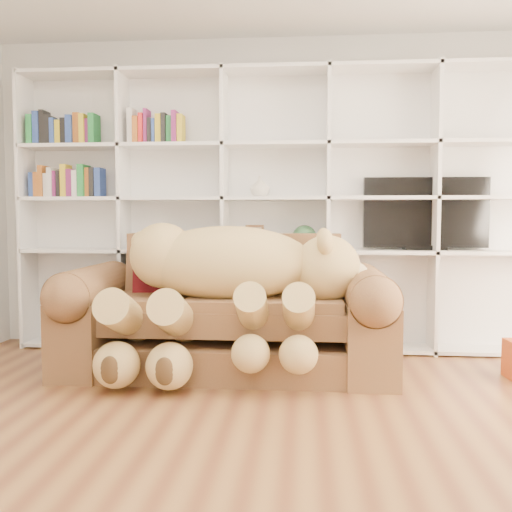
{
  "coord_description": "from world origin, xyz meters",
  "views": [
    {
      "loc": [
        0.25,
        -2.55,
        1.15
      ],
      "look_at": [
        -0.11,
        1.63,
        0.85
      ],
      "focal_mm": 40.0,
      "sensor_mm": 36.0,
      "label": 1
    }
  ],
  "objects": [
    {
      "name": "floor",
      "position": [
        0.0,
        0.0,
        0.0
      ],
      "size": [
        5.0,
        5.0,
        0.0
      ],
      "primitive_type": "plane",
      "color": "brown",
      "rests_on": "ground"
    },
    {
      "name": "wall_back",
      "position": [
        0.0,
        2.5,
        1.35
      ],
      "size": [
        5.0,
        0.02,
        2.7
      ],
      "primitive_type": "cube",
      "color": "white",
      "rests_on": "floor"
    },
    {
      "name": "bookshelf",
      "position": [
        -0.24,
        2.36,
        1.31
      ],
      "size": [
        4.43,
        0.35,
        2.4
      ],
      "color": "white",
      "rests_on": "floor"
    },
    {
      "name": "sofa",
      "position": [
        -0.32,
        1.64,
        0.38
      ],
      "size": [
        2.4,
        1.04,
        1.01
      ],
      "color": "brown",
      "rests_on": "floor"
    },
    {
      "name": "teddy_bear",
      "position": [
        -0.3,
        1.43,
        0.71
      ],
      "size": [
        1.84,
        1.0,
        1.07
      ],
      "rotation": [
        0.0,
        0.0,
        0.11
      ],
      "color": "tan",
      "rests_on": "sofa"
    },
    {
      "name": "throw_pillow",
      "position": [
        -0.85,
        1.8,
        0.75
      ],
      "size": [
        0.5,
        0.34,
        0.49
      ],
      "primitive_type": "cube",
      "rotation": [
        -0.24,
        0.0,
        0.18
      ],
      "color": "#611012",
      "rests_on": "sofa"
    },
    {
      "name": "tv",
      "position": [
        1.26,
        2.35,
        1.16
      ],
      "size": [
        1.03,
        0.18,
        0.61
      ],
      "color": "black",
      "rests_on": "bookshelf"
    },
    {
      "name": "picture_frame",
      "position": [
        -0.18,
        2.3,
        0.97
      ],
      "size": [
        0.16,
        0.08,
        0.2
      ],
      "primitive_type": "cube",
      "rotation": [
        0.0,
        0.0,
        0.34
      ],
      "color": "#53321C",
      "rests_on": "bookshelf"
    },
    {
      "name": "green_vase",
      "position": [
        0.24,
        2.3,
        0.97
      ],
      "size": [
        0.21,
        0.21,
        0.21
      ],
      "primitive_type": "sphere",
      "color": "#2E5A37",
      "rests_on": "bookshelf"
    },
    {
      "name": "figurine_tall",
      "position": [
        -0.92,
        2.3,
        0.94
      ],
      "size": [
        0.08,
        0.08,
        0.16
      ],
      "primitive_type": "cylinder",
      "rotation": [
        0.0,
        0.0,
        0.08
      ],
      "color": "beige",
      "rests_on": "bookshelf"
    },
    {
      "name": "figurine_short",
      "position": [
        -0.89,
        2.3,
        0.92
      ],
      "size": [
        0.08,
        0.08,
        0.11
      ],
      "primitive_type": "cylinder",
      "rotation": [
        0.0,
        0.0,
        0.32
      ],
      "color": "beige",
      "rests_on": "bookshelf"
    },
    {
      "name": "snow_globe",
      "position": [
        -0.7,
        2.3,
        0.93
      ],
      "size": [
        0.12,
        0.12,
        0.12
      ],
      "primitive_type": "sphere",
      "color": "white",
      "rests_on": "bookshelf"
    },
    {
      "name": "shelf_vase",
      "position": [
        -0.14,
        2.3,
        1.4
      ],
      "size": [
        0.21,
        0.21,
        0.17
      ],
      "primitive_type": "imported",
      "rotation": [
        0.0,
        0.0,
        -0.35
      ],
      "color": "silver",
      "rests_on": "bookshelf"
    }
  ]
}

